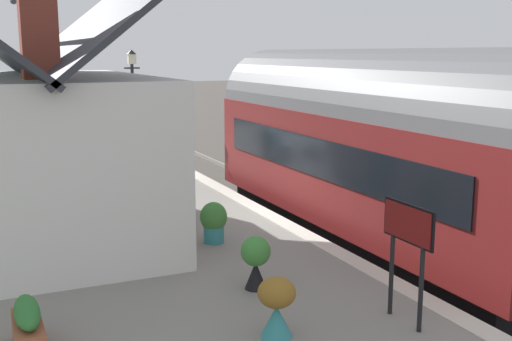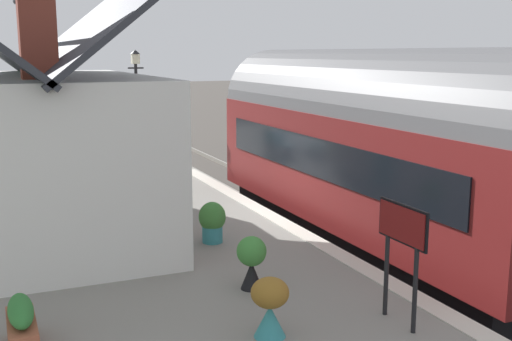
{
  "view_description": "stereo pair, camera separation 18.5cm",
  "coord_description": "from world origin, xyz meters",
  "px_view_note": "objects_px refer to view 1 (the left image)",
  "views": [
    {
      "loc": [
        -11.81,
        6.75,
        4.23
      ],
      "look_at": [
        -0.16,
        1.5,
        1.82
      ],
      "focal_mm": 43.76,
      "sensor_mm": 36.0,
      "label": 1
    },
    {
      "loc": [
        -11.89,
        6.58,
        4.23
      ],
      "look_at": [
        -0.16,
        1.5,
        1.82
      ],
      "focal_mm": 43.76,
      "sensor_mm": 36.0,
      "label": 2
    }
  ],
  "objects_px": {
    "bench_platform_end": "(107,153)",
    "train": "(373,149)",
    "planter_edge_near": "(28,327)",
    "station_sign_board": "(408,233)",
    "planter_by_door": "(256,260)",
    "planter_bench_right": "(214,221)",
    "planter_bench_left": "(77,167)",
    "lamp_post_platform": "(133,83)",
    "planter_under_sign": "(277,305)",
    "station_building": "(37,148)"
  },
  "relations": [
    {
      "from": "bench_platform_end",
      "to": "planter_by_door",
      "type": "xyz_separation_m",
      "value": [
        -10.64,
        -0.08,
        -0.03
      ]
    },
    {
      "from": "planter_under_sign",
      "to": "lamp_post_platform",
      "type": "xyz_separation_m",
      "value": [
        13.59,
        -1.51,
        2.07
      ]
    },
    {
      "from": "station_building",
      "to": "planter_by_door",
      "type": "bearing_deg",
      "value": -150.06
    },
    {
      "from": "station_sign_board",
      "to": "station_building",
      "type": "bearing_deg",
      "value": 31.27
    },
    {
      "from": "train",
      "to": "lamp_post_platform",
      "type": "height_order",
      "value": "lamp_post_platform"
    },
    {
      "from": "station_building",
      "to": "lamp_post_platform",
      "type": "bearing_deg",
      "value": -25.6
    },
    {
      "from": "station_sign_board",
      "to": "planter_bench_left",
      "type": "bearing_deg",
      "value": 11.44
    },
    {
      "from": "bench_platform_end",
      "to": "planter_bench_right",
      "type": "distance_m",
      "value": 8.26
    },
    {
      "from": "station_building",
      "to": "station_sign_board",
      "type": "xyz_separation_m",
      "value": [
        -6.28,
        -3.82,
        -0.45
      ]
    },
    {
      "from": "station_building",
      "to": "station_sign_board",
      "type": "distance_m",
      "value": 7.36
    },
    {
      "from": "planter_edge_near",
      "to": "station_sign_board",
      "type": "height_order",
      "value": "station_sign_board"
    },
    {
      "from": "bench_platform_end",
      "to": "lamp_post_platform",
      "type": "bearing_deg",
      "value": -39.72
    },
    {
      "from": "planter_by_door",
      "to": "station_sign_board",
      "type": "bearing_deg",
      "value": -145.7
    },
    {
      "from": "planter_by_door",
      "to": "planter_under_sign",
      "type": "bearing_deg",
      "value": 164.96
    },
    {
      "from": "planter_under_sign",
      "to": "planter_bench_right",
      "type": "distance_m",
      "value": 3.98
    },
    {
      "from": "station_sign_board",
      "to": "bench_platform_end",
      "type": "bearing_deg",
      "value": 6.12
    },
    {
      "from": "train",
      "to": "planter_bench_right",
      "type": "height_order",
      "value": "train"
    },
    {
      "from": "train",
      "to": "planter_bench_left",
      "type": "bearing_deg",
      "value": 37.38
    },
    {
      "from": "planter_bench_left",
      "to": "lamp_post_platform",
      "type": "height_order",
      "value": "lamp_post_platform"
    },
    {
      "from": "train",
      "to": "station_sign_board",
      "type": "bearing_deg",
      "value": 149.84
    },
    {
      "from": "lamp_post_platform",
      "to": "train",
      "type": "bearing_deg",
      "value": -161.76
    },
    {
      "from": "train",
      "to": "station_building",
      "type": "xyz_separation_m",
      "value": [
        1.43,
        6.64,
        0.24
      ]
    },
    {
      "from": "bench_platform_end",
      "to": "planter_under_sign",
      "type": "relative_size",
      "value": 1.89
    },
    {
      "from": "bench_platform_end",
      "to": "planter_bench_right",
      "type": "bearing_deg",
      "value": -177.82
    },
    {
      "from": "bench_platform_end",
      "to": "planter_by_door",
      "type": "bearing_deg",
      "value": -179.59
    },
    {
      "from": "bench_platform_end",
      "to": "station_sign_board",
      "type": "height_order",
      "value": "station_sign_board"
    },
    {
      "from": "planter_under_sign",
      "to": "lamp_post_platform",
      "type": "distance_m",
      "value": 13.83
    },
    {
      "from": "train",
      "to": "lamp_post_platform",
      "type": "relative_size",
      "value": 2.99
    },
    {
      "from": "planter_by_door",
      "to": "lamp_post_platform",
      "type": "bearing_deg",
      "value": -5.21
    },
    {
      "from": "bench_platform_end",
      "to": "station_building",
      "type": "bearing_deg",
      "value": 158.25
    },
    {
      "from": "bench_platform_end",
      "to": "train",
      "type": "bearing_deg",
      "value": -151.44
    },
    {
      "from": "bench_platform_end",
      "to": "planter_bench_right",
      "type": "relative_size",
      "value": 1.88
    },
    {
      "from": "planter_edge_near",
      "to": "planter_bench_right",
      "type": "bearing_deg",
      "value": -47.86
    },
    {
      "from": "planter_by_door",
      "to": "planter_bench_right",
      "type": "height_order",
      "value": "planter_by_door"
    },
    {
      "from": "planter_bench_right",
      "to": "station_sign_board",
      "type": "xyz_separation_m",
      "value": [
        -4.24,
        -1.03,
        0.79
      ]
    },
    {
      "from": "planter_bench_right",
      "to": "station_building",
      "type": "bearing_deg",
      "value": 53.82
    },
    {
      "from": "station_building",
      "to": "bench_platform_end",
      "type": "bearing_deg",
      "value": -21.75
    },
    {
      "from": "planter_by_door",
      "to": "bench_platform_end",
      "type": "bearing_deg",
      "value": 0.41
    },
    {
      "from": "station_building",
      "to": "station_sign_board",
      "type": "height_order",
      "value": "station_building"
    },
    {
      "from": "train",
      "to": "bench_platform_end",
      "type": "relative_size",
      "value": 7.43
    },
    {
      "from": "planter_edge_near",
      "to": "lamp_post_platform",
      "type": "xyz_separation_m",
      "value": [
        12.78,
        -4.3,
        2.17
      ]
    },
    {
      "from": "planter_edge_near",
      "to": "planter_bench_right",
      "type": "relative_size",
      "value": 1.32
    },
    {
      "from": "station_building",
      "to": "planter_under_sign",
      "type": "xyz_separation_m",
      "value": [
        -5.97,
        -2.14,
        -1.24
      ]
    },
    {
      "from": "planter_by_door",
      "to": "station_sign_board",
      "type": "height_order",
      "value": "station_sign_board"
    },
    {
      "from": "planter_bench_left",
      "to": "lamp_post_platform",
      "type": "relative_size",
      "value": 0.26
    },
    {
      "from": "station_building",
      "to": "train",
      "type": "bearing_deg",
      "value": -102.16
    },
    {
      "from": "train",
      "to": "planter_by_door",
      "type": "distance_m",
      "value": 5.16
    },
    {
      "from": "station_sign_board",
      "to": "planter_edge_near",
      "type": "bearing_deg",
      "value": 75.83
    },
    {
      "from": "planter_under_sign",
      "to": "planter_by_door",
      "type": "bearing_deg",
      "value": -15.04
    },
    {
      "from": "train",
      "to": "planter_by_door",
      "type": "height_order",
      "value": "train"
    }
  ]
}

